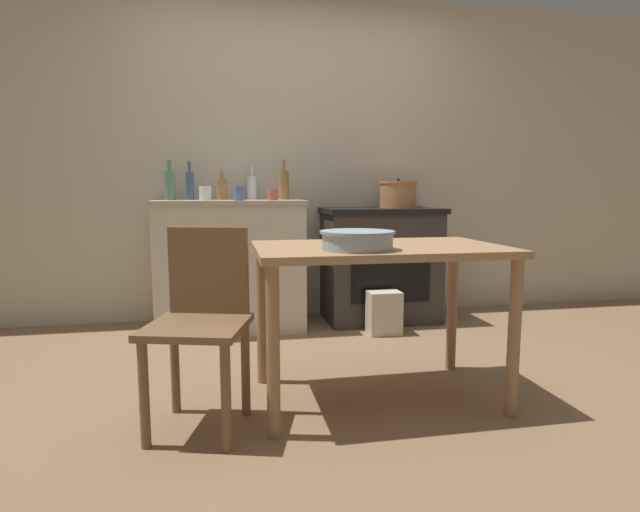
% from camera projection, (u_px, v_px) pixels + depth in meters
% --- Properties ---
extents(ground_plane, '(14.00, 14.00, 0.00)m').
position_uv_depth(ground_plane, '(339.00, 384.00, 2.65)').
color(ground_plane, '#896B4C').
extents(wall_back, '(8.00, 0.07, 2.55)m').
position_uv_depth(wall_back, '(295.00, 160.00, 4.03)').
color(wall_back, beige).
rests_on(wall_back, ground_plane).
extents(counter_cabinet, '(1.08, 0.62, 0.96)m').
position_uv_depth(counter_cabinet, '(231.00, 264.00, 3.71)').
color(counter_cabinet, beige).
rests_on(counter_cabinet, ground_plane).
extents(stove, '(0.91, 0.58, 0.89)m').
position_uv_depth(stove, '(380.00, 264.00, 3.96)').
color(stove, '#38332D').
rests_on(stove, ground_plane).
extents(work_table, '(1.18, 0.72, 0.76)m').
position_uv_depth(work_table, '(378.00, 267.00, 2.40)').
color(work_table, '#A87F56').
rests_on(work_table, ground_plane).
extents(chair, '(0.49, 0.49, 0.86)m').
position_uv_depth(chair, '(202.00, 318.00, 2.15)').
color(chair, brown).
rests_on(chair, ground_plane).
extents(flour_sack, '(0.23, 0.16, 0.31)m').
position_uv_depth(flour_sack, '(384.00, 313.00, 3.58)').
color(flour_sack, beige).
rests_on(flour_sack, ground_plane).
extents(stock_pot, '(0.30, 0.30, 0.23)m').
position_uv_depth(stock_pot, '(398.00, 194.00, 3.92)').
color(stock_pot, '#B77A47').
rests_on(stock_pot, stove).
extents(mixing_bowl_large, '(0.33, 0.33, 0.08)m').
position_uv_depth(mixing_bowl_large, '(358.00, 239.00, 2.20)').
color(mixing_bowl_large, '#93A8B2').
rests_on(mixing_bowl_large, work_table).
extents(bottle_far_left, '(0.08, 0.08, 0.29)m').
position_uv_depth(bottle_far_left, '(170.00, 185.00, 3.63)').
color(bottle_far_left, '#517F5B').
rests_on(bottle_far_left, counter_cabinet).
extents(bottle_left, '(0.06, 0.06, 0.29)m').
position_uv_depth(bottle_left, '(190.00, 185.00, 3.73)').
color(bottle_left, '#3D5675').
rests_on(bottle_left, counter_cabinet).
extents(bottle_mid_left, '(0.08, 0.08, 0.30)m').
position_uv_depth(bottle_mid_left, '(284.00, 185.00, 3.83)').
color(bottle_mid_left, olive).
rests_on(bottle_mid_left, counter_cabinet).
extents(bottle_center_left, '(0.08, 0.08, 0.25)m').
position_uv_depth(bottle_center_left, '(252.00, 187.00, 3.88)').
color(bottle_center_left, silver).
rests_on(bottle_center_left, counter_cabinet).
extents(bottle_center, '(0.08, 0.08, 0.22)m').
position_uv_depth(bottle_center, '(222.00, 189.00, 3.76)').
color(bottle_center, olive).
rests_on(bottle_center, counter_cabinet).
extents(cup_center_right, '(0.07, 0.07, 0.08)m').
position_uv_depth(cup_center_right, '(272.00, 195.00, 3.62)').
color(cup_center_right, '#B74C42').
rests_on(cup_center_right, counter_cabinet).
extents(cup_mid_right, '(0.08, 0.08, 0.10)m').
position_uv_depth(cup_mid_right, '(205.00, 193.00, 3.54)').
color(cup_mid_right, silver).
rests_on(cup_mid_right, counter_cabinet).
extents(cup_right, '(0.07, 0.07, 0.10)m').
position_uv_depth(cup_right, '(239.00, 193.00, 3.45)').
color(cup_right, '#4C6B99').
rests_on(cup_right, counter_cabinet).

